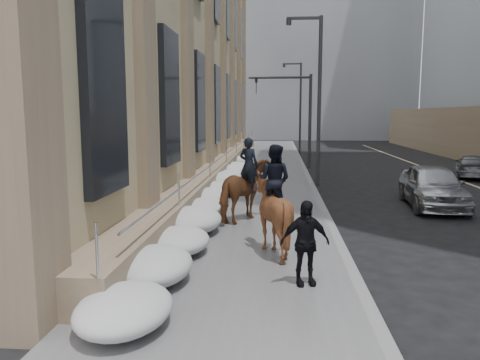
{
  "coord_description": "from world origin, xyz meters",
  "views": [
    {
      "loc": [
        0.99,
        -8.82,
        3.45
      ],
      "look_at": [
        -0.03,
        3.58,
        1.7
      ],
      "focal_mm": 35.0,
      "sensor_mm": 36.0,
      "label": 1
    }
  ],
  "objects_px": {
    "mounted_horse_left": "(246,189)",
    "pedestrian": "(305,243)",
    "car_silver": "(433,186)",
    "mounted_horse_right": "(272,208)",
    "car_grey": "(473,166)"
  },
  "relations": [
    {
      "from": "mounted_horse_left",
      "to": "pedestrian",
      "type": "height_order",
      "value": "mounted_horse_left"
    },
    {
      "from": "mounted_horse_left",
      "to": "car_silver",
      "type": "bearing_deg",
      "value": -128.98
    },
    {
      "from": "mounted_horse_left",
      "to": "mounted_horse_right",
      "type": "height_order",
      "value": "mounted_horse_left"
    },
    {
      "from": "car_silver",
      "to": "car_grey",
      "type": "relative_size",
      "value": 1.11
    },
    {
      "from": "pedestrian",
      "to": "car_grey",
      "type": "xyz_separation_m",
      "value": [
        10.09,
        17.46,
        -0.34
      ]
    },
    {
      "from": "mounted_horse_left",
      "to": "car_silver",
      "type": "relative_size",
      "value": 0.55
    },
    {
      "from": "pedestrian",
      "to": "car_silver",
      "type": "xyz_separation_m",
      "value": [
        5.2,
        8.79,
        -0.16
      ]
    },
    {
      "from": "pedestrian",
      "to": "car_grey",
      "type": "distance_m",
      "value": 20.17
    },
    {
      "from": "car_grey",
      "to": "mounted_horse_left",
      "type": "bearing_deg",
      "value": 66.22
    },
    {
      "from": "car_grey",
      "to": "mounted_horse_right",
      "type": "bearing_deg",
      "value": 75.1
    },
    {
      "from": "mounted_horse_left",
      "to": "car_grey",
      "type": "relative_size",
      "value": 0.61
    },
    {
      "from": "mounted_horse_right",
      "to": "car_grey",
      "type": "relative_size",
      "value": 0.61
    },
    {
      "from": "mounted_horse_left",
      "to": "pedestrian",
      "type": "relative_size",
      "value": 1.55
    },
    {
      "from": "mounted_horse_right",
      "to": "mounted_horse_left",
      "type": "bearing_deg",
      "value": -52.82
    },
    {
      "from": "mounted_horse_left",
      "to": "car_grey",
      "type": "xyz_separation_m",
      "value": [
        11.63,
        12.05,
        -0.53
      ]
    }
  ]
}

